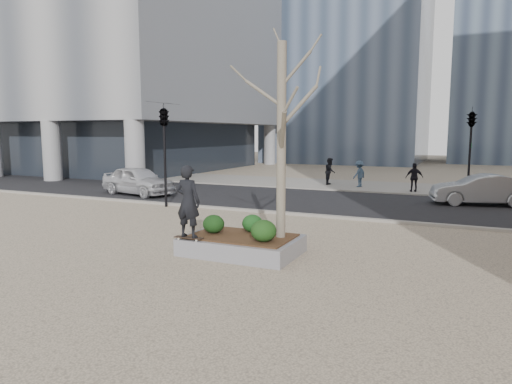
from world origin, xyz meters
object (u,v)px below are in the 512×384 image
at_px(planter, 242,245).
at_px(skateboarder, 188,201).
at_px(skateboard, 189,238).
at_px(police_car, 138,180).

height_order(planter, skateboarder, skateboarder).
xyz_separation_m(skateboard, police_car, (-8.98, 9.02, 0.27)).
bearing_deg(skateboarder, planter, -140.45).
height_order(skateboarder, police_car, skateboarder).
height_order(skateboard, skateboarder, skateboarder).
bearing_deg(skateboard, police_car, 130.38).
bearing_deg(skateboarder, skateboard, -0.00).
xyz_separation_m(skateboard, skateboarder, (0.00, 0.00, 0.98)).
distance_m(skateboard, skateboarder, 0.98).
xyz_separation_m(planter, skateboarder, (-1.10, -0.88, 1.24)).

